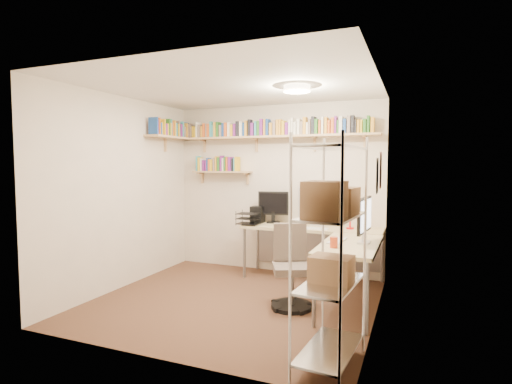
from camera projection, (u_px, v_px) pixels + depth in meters
ground at (234, 301)px, 4.71m from camera, size 3.20×3.20×0.00m
room_shell at (233, 170)px, 4.60m from camera, size 3.24×3.04×2.52m
wall_shelves at (246, 137)px, 5.92m from camera, size 3.12×1.09×0.80m
corner_desk at (311, 230)px, 5.30m from camera, size 2.02×1.95×1.30m
office_chair at (291, 272)px, 4.53m from camera, size 0.55×0.55×0.94m
wire_rack at (331, 229)px, 3.11m from camera, size 0.46×0.83×1.84m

